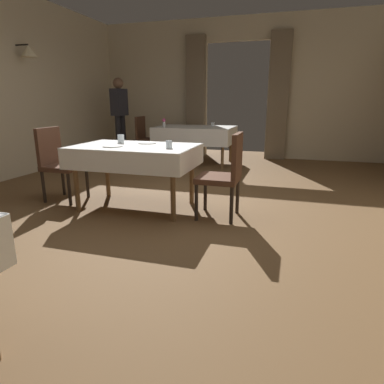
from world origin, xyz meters
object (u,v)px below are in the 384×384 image
(chair_far_left, at_px, (146,136))
(glass_mid_b, at_px, (121,139))
(chair_mid_right, at_px, (226,172))
(plate_mid_a, at_px, (147,143))
(plate_mid_d, at_px, (113,146))
(dining_table_mid, at_px, (135,153))
(flower_vase_far, at_px, (164,122))
(dining_table_far, at_px, (195,131))
(chair_mid_left, at_px, (58,161))
(glass_far_b, at_px, (213,124))
(person_waiter_by_doorway, at_px, (120,112))
(glass_mid_c, at_px, (169,144))

(chair_far_left, height_order, glass_mid_b, chair_far_left)
(chair_mid_right, height_order, plate_mid_a, chair_mid_right)
(plate_mid_a, distance_m, plate_mid_d, 0.47)
(dining_table_mid, bearing_deg, plate_mid_a, 76.52)
(plate_mid_a, xyz_separation_m, flower_vase_far, (-0.76, 2.48, 0.09))
(dining_table_far, bearing_deg, chair_mid_left, -107.25)
(plate_mid_a, relative_size, plate_mid_d, 0.98)
(flower_vase_far, xyz_separation_m, glass_far_b, (0.87, 0.51, -0.05))
(glass_far_b, bearing_deg, chair_mid_left, -111.52)
(dining_table_mid, height_order, dining_table_far, same)
(plate_mid_d, xyz_separation_m, person_waiter_by_doorway, (-1.64, 3.18, 0.27))
(chair_mid_left, bearing_deg, chair_mid_right, -1.86)
(chair_mid_right, bearing_deg, plate_mid_a, 164.29)
(plate_mid_d, height_order, glass_far_b, glass_far_b)
(flower_vase_far, bearing_deg, dining_table_far, 31.70)
(glass_mid_c, distance_m, glass_far_b, 3.33)
(glass_mid_b, bearing_deg, plate_mid_d, -78.01)
(person_waiter_by_doorway, bearing_deg, chair_mid_left, -76.24)
(dining_table_mid, distance_m, chair_mid_right, 1.11)
(chair_mid_right, relative_size, plate_mid_a, 4.20)
(dining_table_far, distance_m, chair_far_left, 1.17)
(dining_table_mid, relative_size, chair_far_left, 1.53)
(glass_mid_b, distance_m, plate_mid_d, 0.34)
(chair_mid_right, distance_m, chair_far_left, 4.02)
(chair_mid_left, relative_size, plate_mid_d, 4.12)
(plate_mid_d, relative_size, flower_vase_far, 1.31)
(chair_mid_left, distance_m, glass_far_b, 3.45)
(glass_mid_c, distance_m, flower_vase_far, 3.05)
(glass_mid_b, bearing_deg, plate_mid_a, 11.59)
(plate_mid_d, bearing_deg, flower_vase_far, 99.96)
(dining_table_mid, distance_m, dining_table_far, 3.05)
(plate_mid_a, bearing_deg, glass_far_b, 87.88)
(glass_far_b, xyz_separation_m, person_waiter_by_doorway, (-2.00, -0.20, 0.23))
(person_waiter_by_doorway, bearing_deg, dining_table_mid, -58.77)
(glass_mid_c, relative_size, person_waiter_by_doorway, 0.05)
(chair_mid_left, xyz_separation_m, flower_vase_far, (0.40, 2.70, 0.33))
(chair_far_left, xyz_separation_m, glass_mid_c, (1.78, -3.27, 0.28))
(dining_table_far, bearing_deg, plate_mid_a, -85.73)
(plate_mid_a, height_order, glass_far_b, glass_far_b)
(glass_mid_c, height_order, flower_vase_far, flower_vase_far)
(chair_mid_right, xyz_separation_m, glass_mid_b, (-1.36, 0.23, 0.29))
(chair_mid_right, distance_m, person_waiter_by_doorway, 4.28)
(dining_table_far, relative_size, person_waiter_by_doorway, 0.90)
(dining_table_mid, relative_size, chair_mid_right, 1.53)
(chair_mid_left, xyz_separation_m, glass_mid_c, (1.57, -0.12, 0.28))
(glass_far_b, relative_size, person_waiter_by_doorway, 0.05)
(flower_vase_far, relative_size, glass_far_b, 2.13)
(dining_table_mid, distance_m, glass_mid_c, 0.50)
(dining_table_mid, distance_m, chair_mid_left, 1.11)
(chair_mid_left, distance_m, glass_mid_b, 0.89)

